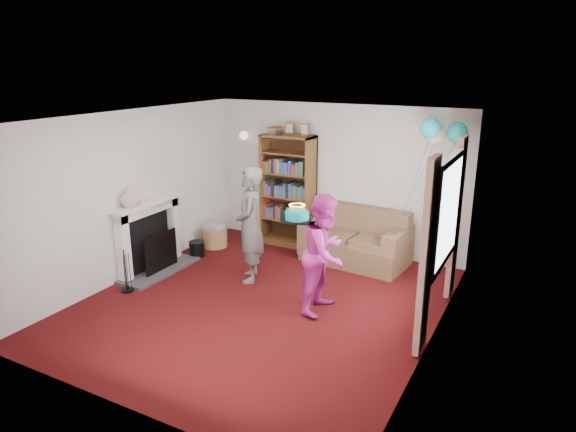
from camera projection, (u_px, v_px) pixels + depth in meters
The scene contains 16 objects.
ground at pixel (262, 303), 6.99m from camera, with size 5.00×5.00×0.00m, color #370809.
wall_back at pixel (336, 178), 8.75m from camera, with size 4.50×0.02×2.50m, color silver.
wall_left at pixel (131, 195), 7.64m from camera, with size 0.02×5.00×2.50m, color silver.
wall_right at pixel (438, 243), 5.62m from camera, with size 0.02×5.00×2.50m, color silver.
ceiling at pixel (259, 117), 6.27m from camera, with size 4.50×5.00×0.01m, color white.
fireplace at pixel (152, 240), 7.94m from camera, with size 0.55×1.80×1.12m.
window_bay at pixel (444, 231), 6.16m from camera, with size 0.14×2.02×2.20m.
wall_sconce at pixel (244, 135), 9.23m from camera, with size 0.16×0.23×0.16m.
bookcase at pixel (289, 192), 9.02m from camera, with size 0.93×0.42×2.17m.
sofa at pixel (357, 242), 8.39m from camera, with size 1.65×0.87×0.87m.
wicker_basket at pixel (214, 236), 9.10m from camera, with size 0.45×0.45×0.40m.
person_striped at pixel (250, 225), 7.51m from camera, with size 0.63×0.41×1.72m, color black.
person_magenta at pixel (325, 253), 6.60m from camera, with size 0.77×0.60×1.58m, color #B62485.
birthday_cake at pixel (297, 216), 6.90m from camera, with size 0.39×0.39×0.22m.
balloons at pixel (441, 131), 7.18m from camera, with size 0.90×0.67×1.77m.
mantel_vase at pixel (130, 196), 7.45m from camera, with size 0.30×0.30×0.32m, color beige.
Camera 1 is at (3.29, -5.44, 3.17)m, focal length 32.00 mm.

